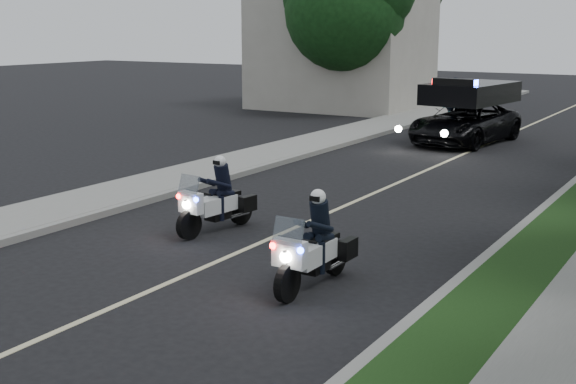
% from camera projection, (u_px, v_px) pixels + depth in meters
% --- Properties ---
extents(ground, '(120.00, 120.00, 0.00)m').
position_uv_depth(ground, '(138.00, 296.00, 11.63)').
color(ground, black).
rests_on(ground, ground).
extents(curb_right, '(0.20, 60.00, 0.15)m').
position_uv_depth(curb_right, '(556.00, 199.00, 17.86)').
color(curb_right, gray).
rests_on(curb_right, ground).
extents(curb_left, '(0.20, 60.00, 0.15)m').
position_uv_depth(curb_left, '(267.00, 166.00, 22.03)').
color(curb_left, gray).
rests_on(curb_left, ground).
extents(sidewalk_left, '(2.00, 60.00, 0.16)m').
position_uv_depth(sidewalk_left, '(236.00, 163.00, 22.59)').
color(sidewalk_left, gray).
rests_on(sidewalk_left, ground).
extents(building_far, '(8.00, 6.00, 7.00)m').
position_uv_depth(building_far, '(341.00, 38.00, 37.63)').
color(building_far, '#A8A396').
rests_on(building_far, ground).
extents(lane_marking, '(0.12, 50.00, 0.01)m').
position_uv_depth(lane_marking, '(396.00, 183.00, 19.96)').
color(lane_marking, '#BFB78C').
rests_on(lane_marking, ground).
extents(police_moto_left, '(0.87, 1.90, 1.55)m').
position_uv_depth(police_moto_left, '(217.00, 231.00, 15.32)').
color(police_moto_left, silver).
rests_on(police_moto_left, ground).
extents(police_moto_right, '(0.66, 1.87, 1.59)m').
position_uv_depth(police_moto_right, '(313.00, 287.00, 12.06)').
color(police_moto_right, silver).
rests_on(police_moto_right, ground).
extents(police_suv, '(3.01, 5.41, 2.50)m').
position_uv_depth(police_suv, '(464.00, 143.00, 26.87)').
color(police_suv, black).
rests_on(police_suv, ground).
extents(bicycle, '(0.61, 1.72, 0.90)m').
position_uv_depth(bicycle, '(453.00, 128.00, 30.89)').
color(bicycle, black).
rests_on(bicycle, ground).
extents(cyclist, '(0.72, 0.53, 1.86)m').
position_uv_depth(cyclist, '(453.00, 128.00, 30.89)').
color(cyclist, black).
rests_on(cyclist, ground).
extents(tree_left_near, '(7.01, 7.01, 9.29)m').
position_uv_depth(tree_left_near, '(343.00, 115.00, 35.50)').
color(tree_left_near, '#154016').
rests_on(tree_left_near, ground).
extents(tree_left_far, '(6.55, 6.55, 9.85)m').
position_uv_depth(tree_left_far, '(375.00, 104.00, 40.27)').
color(tree_left_far, black).
rests_on(tree_left_far, ground).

